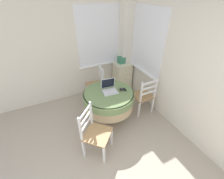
{
  "coord_description": "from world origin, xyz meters",
  "views": [
    {
      "loc": [
        -0.01,
        -0.46,
        2.45
      ],
      "look_at": [
        1.17,
        1.94,
        0.66
      ],
      "focal_mm": 24.0,
      "sensor_mm": 36.0,
      "label": 1
    }
  ],
  "objects": [
    {
      "name": "laptop",
      "position": [
        1.05,
        1.82,
        0.79
      ],
      "size": [
        0.32,
        0.31,
        0.25
      ],
      "color": "silver",
      "rests_on": "round_dining_table"
    },
    {
      "name": "storage_box",
      "position": [
        1.9,
        2.86,
        0.86
      ],
      "size": [
        0.17,
        0.17,
        0.17
      ],
      "color": "#387A5B",
      "rests_on": "corner_cabinet"
    },
    {
      "name": "dining_chair_near_right_window",
      "position": [
        1.83,
        1.69,
        0.45
      ],
      "size": [
        0.43,
        0.42,
        0.93
      ],
      "color": "#A87F51",
      "rests_on": "ground_plane"
    },
    {
      "name": "dining_chair_near_back_window",
      "position": [
        1.06,
        2.6,
        0.45
      ],
      "size": [
        0.48,
        0.49,
        0.93
      ],
      "color": "#A87F51",
      "rests_on": "ground_plane"
    },
    {
      "name": "corner_room_shell",
      "position": [
        1.28,
        1.96,
        1.28
      ],
      "size": [
        4.45,
        4.92,
        2.55
      ],
      "color": "silver",
      "rests_on": "ground_plane"
    },
    {
      "name": "corner_cabinet",
      "position": [
        1.92,
        2.82,
        0.39
      ],
      "size": [
        0.47,
        0.43,
        0.78
      ],
      "color": "beige",
      "rests_on": "ground_plane"
    },
    {
      "name": "cell_phone",
      "position": [
        1.35,
        1.72,
        0.74
      ],
      "size": [
        0.06,
        0.12,
        0.01
      ],
      "color": "black",
      "rests_on": "round_dining_table"
    },
    {
      "name": "round_dining_table",
      "position": [
        1.02,
        1.79,
        0.57
      ],
      "size": [
        1.04,
        1.04,
        0.74
      ],
      "color": "#4C3D2D",
      "rests_on": "ground_plane"
    },
    {
      "name": "dining_chair_camera_near",
      "position": [
        0.47,
        1.18,
        0.45
      ],
      "size": [
        0.6,
        0.6,
        0.93
      ],
      "color": "#A87F51",
      "rests_on": "ground_plane"
    },
    {
      "name": "computer_mouse",
      "position": [
        1.27,
        1.73,
        0.76
      ],
      "size": [
        0.07,
        0.1,
        0.05
      ],
      "color": "black",
      "rests_on": "round_dining_table"
    }
  ]
}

